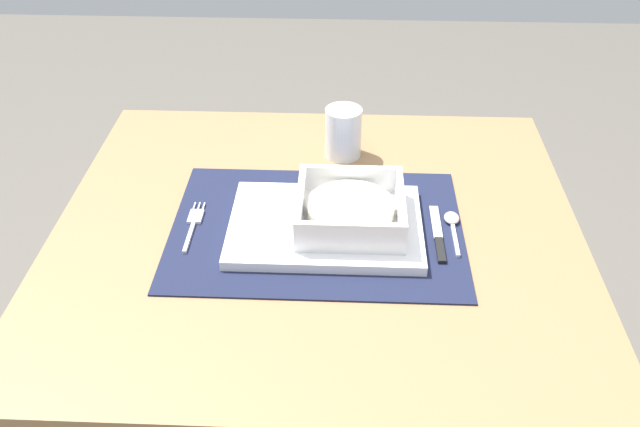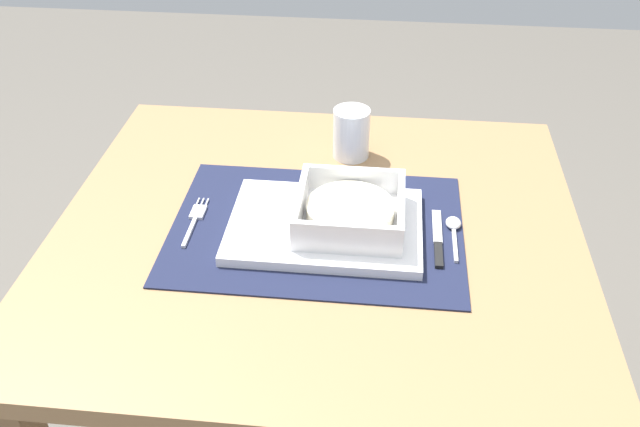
{
  "view_description": "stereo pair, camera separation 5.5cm",
  "coord_description": "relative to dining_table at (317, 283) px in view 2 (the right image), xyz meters",
  "views": [
    {
      "loc": [
        0.04,
        -0.88,
        1.41
      ],
      "look_at": [
        0.0,
        -0.01,
        0.79
      ],
      "focal_mm": 39.16,
      "sensor_mm": 36.0,
      "label": 1
    },
    {
      "loc": [
        0.1,
        -0.88,
        1.41
      ],
      "look_at": [
        0.0,
        -0.01,
        0.79
      ],
      "focal_mm": 39.16,
      "sensor_mm": 36.0,
      "label": 2
    }
  ],
  "objects": [
    {
      "name": "dining_table",
      "position": [
        0.0,
        0.0,
        0.0
      ],
      "size": [
        0.83,
        0.77,
        0.76
      ],
      "color": "#936D47",
      "rests_on": "ground"
    },
    {
      "name": "placemat",
      "position": [
        0.0,
        -0.01,
        0.12
      ],
      "size": [
        0.46,
        0.33,
        0.0
      ],
      "primitive_type": "cube",
      "color": "#191E38",
      "rests_on": "dining_table"
    },
    {
      "name": "serving_plate",
      "position": [
        0.01,
        -0.01,
        0.13
      ],
      "size": [
        0.3,
        0.21,
        0.02
      ],
      "primitive_type": "cube",
      "color": "white",
      "rests_on": "placemat"
    },
    {
      "name": "porridge_bowl",
      "position": [
        0.05,
        -0.01,
        0.16
      ],
      "size": [
        0.16,
        0.16,
        0.05
      ],
      "color": "white",
      "rests_on": "serving_plate"
    },
    {
      "name": "fork",
      "position": [
        -0.19,
        -0.0,
        0.12
      ],
      "size": [
        0.02,
        0.13,
        0.0
      ],
      "rotation": [
        0.0,
        0.0,
        0.08
      ],
      "color": "silver",
      "rests_on": "placemat"
    },
    {
      "name": "spoon",
      "position": [
        0.21,
        0.01,
        0.13
      ],
      "size": [
        0.02,
        0.11,
        0.01
      ],
      "rotation": [
        0.0,
        0.0,
        0.02
      ],
      "color": "silver",
      "rests_on": "placemat"
    },
    {
      "name": "butter_knife",
      "position": [
        0.19,
        -0.03,
        0.12
      ],
      "size": [
        0.01,
        0.14,
        0.01
      ],
      "rotation": [
        0.0,
        0.0,
        -0.03
      ],
      "color": "black",
      "rests_on": "placemat"
    },
    {
      "name": "drinking_glass",
      "position": [
        0.04,
        0.23,
        0.16
      ],
      "size": [
        0.07,
        0.07,
        0.09
      ],
      "color": "white",
      "rests_on": "dining_table"
    }
  ]
}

